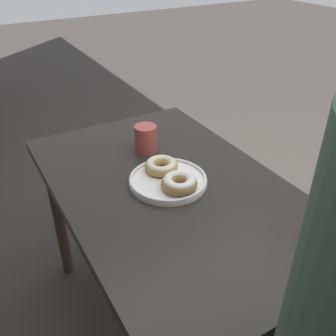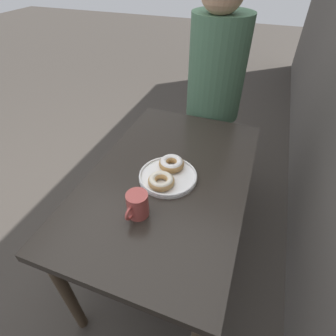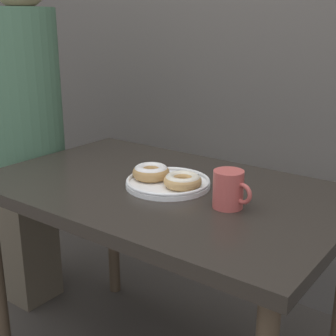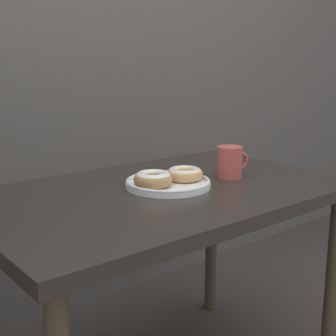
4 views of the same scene
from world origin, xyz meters
name	(u,v)px [view 1 (image 1 of 4)]	position (x,y,z in m)	size (l,w,h in m)	color
ground_plane	(242,284)	(0.00, 0.00, 0.00)	(14.00, 14.00, 0.00)	#38332D
dining_table	(172,205)	(0.00, 0.40, 0.63)	(1.14, 0.71, 0.71)	#28231E
donut_plate	(169,177)	(0.02, 0.40, 0.74)	(0.28, 0.26, 0.06)	white
coffee_mug	(146,138)	(0.26, 0.36, 0.77)	(0.12, 0.08, 0.11)	#B74C47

